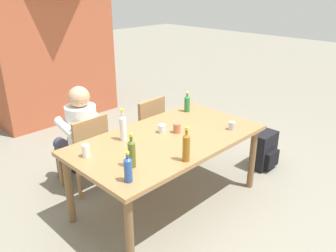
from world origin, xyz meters
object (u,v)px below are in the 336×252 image
Objects in this scene: chair_far_left at (86,149)px; cup_steel at (232,126)px; bottle_olive at (132,153)px; cup_glass at (162,129)px; dining_table at (168,144)px; bottle_blue at (128,169)px; chair_far_right at (145,127)px; brick_kiosk at (40,28)px; person_in_white_shirt at (79,132)px; bottle_clear at (123,127)px; bottle_green at (187,103)px; backpack_by_near_side at (264,151)px; cup_white at (86,151)px; bottle_amber at (186,146)px; cup_terracotta at (177,128)px.

cup_steel is (1.02, -1.15, 0.31)m from chair_far_left.
cup_glass is (0.66, 0.32, -0.09)m from bottle_olive.
dining_table is 7.55× the size of bottle_blue.
chair_far_right is 0.31× the size of brick_kiosk.
cup_glass is (0.47, -0.80, 0.14)m from person_in_white_shirt.
cup_glass is (0.82, 0.48, -0.07)m from bottle_blue.
bottle_blue is (-1.21, -1.17, 0.37)m from chair_far_right.
chair_far_left is 2.79× the size of bottle_clear.
person_in_white_shirt is at bearing 120.33° from cup_glass.
brick_kiosk is at bearing 93.20° from bottle_green.
bottle_green is at bearing 136.40° from backpack_by_near_side.
cup_white reaches higher than cup_glass.
cup_white is 0.04× the size of brick_kiosk.
bottle_clear reaches higher than bottle_amber.
chair_far_left reaches higher than cup_white.
brick_kiosk is (-0.10, 3.80, 0.66)m from cup_steel.
bottle_green is 1.46m from cup_white.
dining_table is 23.22× the size of cup_glass.
cup_steel is 0.85× the size of cup_terracotta.
person_in_white_shirt is 12.07× the size of cup_terracotta.
cup_glass is 0.18× the size of backpack_by_near_side.
chair_far_right is at bearing -7.25° from person_in_white_shirt.
bottle_blue is at bearing -155.71° from dining_table.
bottle_amber reaches higher than cup_terracotta.
bottle_olive is 3.87m from brick_kiosk.
person_in_white_shirt is at bearing 129.13° from cup_steel.
chair_far_left is at bearing 125.44° from cup_terracotta.
bottle_amber is at bearing -80.92° from bottle_clear.
person_in_white_shirt reaches higher than bottle_amber.
bottle_green reaches higher than cup_steel.
cup_terracotta is at bearing 7.63° from dining_table.
chair_far_right is at bearing 44.30° from bottle_olive.
chair_far_left reaches higher than cup_steel.
cup_steel is 0.97m from backpack_by_near_side.
cup_glass is 3.44m from brick_kiosk.
chair_far_left is 3.46× the size of bottle_blue.
backpack_by_near_side is (1.33, -0.44, -0.57)m from cup_glass.
bottle_blue reaches higher than cup_glass.
brick_kiosk reaches higher than cup_white.
bottle_amber is 0.64m from cup_glass.
chair_far_left is at bearing 98.63° from bottle_clear.
backpack_by_near_side is at bearing -34.70° from person_in_white_shirt.
chair_far_left is 7.59× the size of cup_white.
chair_far_left is at bearing 79.61° from bottle_olive.
bottle_amber is 0.86m from cup_white.
backpack_by_near_side is at bearing -43.60° from bottle_green.
chair_far_left is at bearing 59.44° from cup_white.
bottle_blue is 0.56m from bottle_amber.
chair_far_right is 1.48m from bottle_amber.
cup_white is 0.83m from cup_glass.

